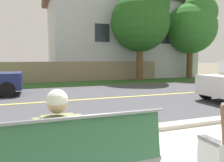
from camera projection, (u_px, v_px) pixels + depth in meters
ground_plane at (75, 94)px, 9.86m from camera, size 140.00×140.00×0.00m
curb_edge at (126, 131)px, 4.58m from camera, size 44.00×0.30×0.11m
street_asphalt at (83, 100)px, 8.46m from camera, size 52.00×8.00×0.01m
road_centre_line at (83, 100)px, 8.46m from camera, size 48.00×0.14×0.01m
far_verge_grass at (63, 84)px, 13.74m from camera, size 48.00×2.80×0.02m
seated_person_olive at (57, 140)px, 2.41m from camera, size 0.52×0.68×1.25m
shade_tree_left at (142, 18)px, 15.55m from camera, size 4.19×4.19×6.92m
shade_tree_centre at (193, 25)px, 17.81m from camera, size 4.08×4.08×6.74m
garden_wall at (74, 71)px, 15.59m from camera, size 13.00×0.36×1.40m
house_across_street at (120, 38)px, 19.97m from camera, size 13.22×6.91×6.96m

